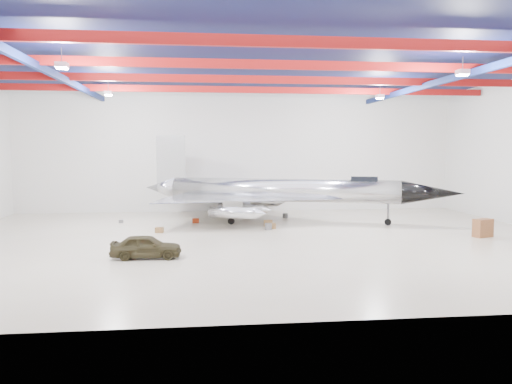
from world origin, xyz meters
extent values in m
plane|color=#C2B29A|center=(0.00, 0.00, 0.00)|extent=(40.00, 40.00, 0.00)
plane|color=silver|center=(0.00, 15.00, 5.50)|extent=(40.00, 0.00, 40.00)
plane|color=#0A0F38|center=(0.00, 0.00, 11.00)|extent=(40.00, 40.00, 0.00)
cube|color=maroon|center=(0.00, -9.00, 10.40)|extent=(39.50, 0.25, 0.50)
cube|color=maroon|center=(0.00, -3.00, 10.40)|extent=(39.50, 0.25, 0.50)
cube|color=maroon|center=(0.00, 3.00, 10.40)|extent=(39.50, 0.25, 0.50)
cube|color=maroon|center=(0.00, 9.00, 10.40)|extent=(39.50, 0.25, 0.50)
cube|color=#0D1C52|center=(-12.00, 0.00, 10.10)|extent=(0.25, 29.50, 0.40)
cube|color=#0D1C52|center=(12.00, 0.00, 10.10)|extent=(0.25, 29.50, 0.40)
cube|color=silver|center=(-10.00, -6.00, 9.70)|extent=(0.55, 0.55, 0.25)
cube|color=silver|center=(10.00, -6.00, 9.70)|extent=(0.55, 0.55, 0.25)
cube|color=silver|center=(-10.00, 6.00, 9.70)|extent=(0.55, 0.55, 0.25)
cube|color=silver|center=(10.00, 6.00, 9.70)|extent=(0.55, 0.55, 0.25)
cylinder|color=silver|center=(2.88, 7.67, 2.50)|extent=(17.45, 7.67, 1.79)
cone|color=black|center=(13.41, 3.93, 2.50)|extent=(4.81, 3.18, 1.79)
cone|color=silver|center=(-6.81, 11.11, 2.50)|extent=(3.13, 2.58, 1.79)
cube|color=silver|center=(-5.97, 10.81, 4.83)|extent=(2.39, 0.94, 4.02)
cube|color=black|center=(8.77, 5.57, 3.44)|extent=(2.09, 1.33, 0.45)
cylinder|color=silver|center=(-1.30, 3.93, 1.25)|extent=(3.47, 1.90, 0.80)
cylinder|color=silver|center=(-0.55, 6.04, 1.25)|extent=(3.47, 1.90, 0.80)
cylinder|color=silver|center=(1.25, 11.09, 1.25)|extent=(3.47, 1.90, 0.80)
cylinder|color=silver|center=(2.00, 13.20, 1.25)|extent=(3.47, 1.90, 0.80)
cylinder|color=#59595B|center=(10.46, 4.97, 0.80)|extent=(0.16, 0.16, 1.61)
cylinder|color=black|center=(10.46, 4.97, 0.25)|extent=(0.54, 0.35, 0.50)
cylinder|color=#59595B|center=(-1.24, 6.76, 0.80)|extent=(0.16, 0.16, 1.61)
cylinder|color=black|center=(-1.24, 6.76, 0.25)|extent=(0.54, 0.35, 0.50)
cylinder|color=#59595B|center=(0.26, 10.97, 0.80)|extent=(0.16, 0.16, 1.61)
cylinder|color=black|center=(0.26, 10.97, 0.25)|extent=(0.54, 0.35, 0.50)
imported|color=#322C19|center=(-6.41, -4.50, 0.63)|extent=(3.70, 1.54, 1.25)
cube|color=brown|center=(14.78, -0.49, 0.60)|extent=(1.44, 1.06, 1.19)
cube|color=olive|center=(-6.39, 3.54, 0.18)|extent=(0.60, 0.51, 0.37)
cube|color=maroon|center=(-3.95, 7.85, 0.18)|extent=(0.52, 0.42, 0.36)
cylinder|color=#59595B|center=(1.22, 3.89, 0.23)|extent=(0.65, 0.65, 0.46)
cube|color=olive|center=(1.43, 5.54, 0.22)|extent=(0.68, 0.56, 0.45)
cube|color=#59595B|center=(-9.72, 8.43, 0.12)|extent=(0.39, 0.33, 0.25)
cube|color=olive|center=(1.54, 4.37, 0.19)|extent=(0.57, 0.46, 0.39)
cylinder|color=#59595B|center=(3.45, 9.78, 0.20)|extent=(0.57, 0.57, 0.40)
camera|label=1|loc=(-3.50, -30.86, 5.77)|focal=35.00mm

